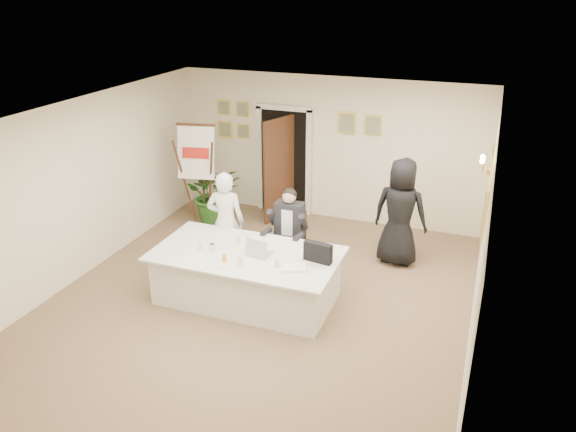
% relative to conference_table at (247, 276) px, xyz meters
% --- Properties ---
extents(floor, '(7.00, 7.00, 0.00)m').
position_rel_conference_table_xyz_m(floor, '(0.19, -0.02, -0.39)').
color(floor, brown).
rests_on(floor, ground).
extents(ceiling, '(6.00, 7.00, 0.02)m').
position_rel_conference_table_xyz_m(ceiling, '(0.19, -0.02, 2.41)').
color(ceiling, white).
rests_on(ceiling, wall_back).
extents(wall_back, '(6.00, 0.10, 2.80)m').
position_rel_conference_table_xyz_m(wall_back, '(0.19, 3.48, 1.01)').
color(wall_back, white).
rests_on(wall_back, floor).
extents(wall_front, '(6.00, 0.10, 2.80)m').
position_rel_conference_table_xyz_m(wall_front, '(0.19, -3.52, 1.01)').
color(wall_front, white).
rests_on(wall_front, floor).
extents(wall_left, '(0.10, 7.00, 2.80)m').
position_rel_conference_table_xyz_m(wall_left, '(-2.81, -0.02, 1.01)').
color(wall_left, white).
rests_on(wall_left, floor).
extents(wall_right, '(0.10, 7.00, 2.80)m').
position_rel_conference_table_xyz_m(wall_right, '(3.19, -0.02, 1.01)').
color(wall_right, white).
rests_on(wall_right, floor).
extents(doorway, '(1.14, 0.86, 2.20)m').
position_rel_conference_table_xyz_m(doorway, '(-0.69, 3.30, 0.65)').
color(doorway, black).
rests_on(doorway, floor).
extents(pictures_back_wall, '(3.40, 0.06, 0.80)m').
position_rel_conference_table_xyz_m(pictures_back_wall, '(-0.61, 3.45, 1.46)').
color(pictures_back_wall, '#DBCC4A').
rests_on(pictures_back_wall, wall_back).
extents(pictures_right_wall, '(0.06, 2.20, 0.80)m').
position_rel_conference_table_xyz_m(pictures_right_wall, '(3.16, 1.18, 1.36)').
color(pictures_right_wall, '#DBCC4A').
rests_on(pictures_right_wall, wall_right).
extents(wall_sconce, '(0.20, 0.30, 0.24)m').
position_rel_conference_table_xyz_m(wall_sconce, '(3.09, 1.18, 1.71)').
color(wall_sconce, '#BA883B').
rests_on(wall_sconce, wall_right).
extents(conference_table, '(2.71, 1.45, 0.78)m').
position_rel_conference_table_xyz_m(conference_table, '(0.00, 0.00, 0.00)').
color(conference_table, white).
rests_on(conference_table, floor).
extents(seated_man, '(0.67, 0.71, 1.44)m').
position_rel_conference_table_xyz_m(seated_man, '(0.27, 1.05, 0.33)').
color(seated_man, black).
rests_on(seated_man, floor).
extents(flip_chart, '(0.72, 0.50, 1.99)m').
position_rel_conference_table_xyz_m(flip_chart, '(-1.95, 2.19, 0.52)').
color(flip_chart, '#381B12').
rests_on(flip_chart, floor).
extents(standing_man, '(0.68, 0.52, 1.68)m').
position_rel_conference_table_xyz_m(standing_man, '(-0.71, 0.79, 0.44)').
color(standing_man, silver).
rests_on(standing_man, floor).
extents(standing_woman, '(0.95, 0.67, 1.83)m').
position_rel_conference_table_xyz_m(standing_woman, '(1.88, 1.98, 0.52)').
color(standing_woman, black).
rests_on(standing_woman, floor).
extents(potted_palm, '(1.35, 1.31, 1.15)m').
position_rel_conference_table_xyz_m(potted_palm, '(-1.81, 2.48, 0.18)').
color(potted_palm, '#24551C').
rests_on(potted_palm, floor).
extents(laptop, '(0.39, 0.41, 0.28)m').
position_rel_conference_table_xyz_m(laptop, '(0.19, 0.06, 0.52)').
color(laptop, '#B7BABC').
rests_on(laptop, conference_table).
extents(laptop_bag, '(0.42, 0.18, 0.29)m').
position_rel_conference_table_xyz_m(laptop_bag, '(1.06, 0.11, 0.53)').
color(laptop_bag, black).
rests_on(laptop_bag, conference_table).
extents(paper_stack, '(0.39, 0.33, 0.03)m').
position_rel_conference_table_xyz_m(paper_stack, '(0.82, -0.21, 0.40)').
color(paper_stack, white).
rests_on(paper_stack, conference_table).
extents(plate_left, '(0.25, 0.25, 0.01)m').
position_rel_conference_table_xyz_m(plate_left, '(-0.89, -0.29, 0.39)').
color(plate_left, white).
rests_on(plate_left, conference_table).
extents(plate_mid, '(0.21, 0.21, 0.01)m').
position_rel_conference_table_xyz_m(plate_mid, '(-0.59, -0.36, 0.39)').
color(plate_mid, white).
rests_on(plate_mid, conference_table).
extents(plate_near, '(0.20, 0.20, 0.01)m').
position_rel_conference_table_xyz_m(plate_near, '(-0.16, -0.46, 0.39)').
color(plate_near, white).
rests_on(plate_near, conference_table).
extents(glass_a, '(0.08, 0.08, 0.14)m').
position_rel_conference_table_xyz_m(glass_a, '(-0.66, -0.14, 0.45)').
color(glass_a, silver).
rests_on(glass_a, conference_table).
extents(glass_b, '(0.08, 0.08, 0.14)m').
position_rel_conference_table_xyz_m(glass_b, '(0.09, -0.38, 0.45)').
color(glass_b, silver).
rests_on(glass_b, conference_table).
extents(glass_c, '(0.07, 0.07, 0.14)m').
position_rel_conference_table_xyz_m(glass_c, '(0.58, -0.25, 0.45)').
color(glass_c, silver).
rests_on(glass_c, conference_table).
extents(glass_d, '(0.07, 0.07, 0.14)m').
position_rel_conference_table_xyz_m(glass_d, '(-0.24, 0.23, 0.45)').
color(glass_d, silver).
rests_on(glass_d, conference_table).
extents(oj_glass, '(0.06, 0.06, 0.13)m').
position_rel_conference_table_xyz_m(oj_glass, '(-0.16, -0.38, 0.45)').
color(oj_glass, orange).
rests_on(oj_glass, conference_table).
extents(steel_jug, '(0.10, 0.10, 0.11)m').
position_rel_conference_table_xyz_m(steel_jug, '(-0.49, -0.11, 0.44)').
color(steel_jug, silver).
rests_on(steel_jug, conference_table).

